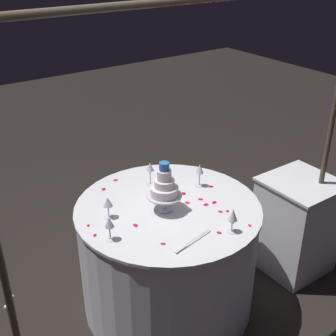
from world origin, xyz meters
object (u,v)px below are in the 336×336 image
object	(u,v)px
decorative_arch	(205,136)
wine_glass_3	(109,224)
wine_glass_2	(200,170)
cake_knife	(191,243)
tiered_cake	(164,187)
side_table	(296,225)
wine_glass_1	(233,216)
main_table	(168,256)
wine_glass_4	(108,203)
wine_glass_0	(150,168)

from	to	relation	value
decorative_arch	wine_glass_3	distance (m)	0.72
wine_glass_2	cake_knife	bearing A→B (deg)	46.92
wine_glass_2	tiered_cake	bearing A→B (deg)	16.77
wine_glass_3	side_table	bearing A→B (deg)	174.37
wine_glass_1	wine_glass_2	world-z (taller)	wine_glass_2
side_table	wine_glass_1	size ratio (longest dim) A/B	4.88
side_table	cake_knife	world-z (taller)	cake_knife
main_table	wine_glass_2	world-z (taller)	wine_glass_2
side_table	wine_glass_2	world-z (taller)	wine_glass_2
wine_glass_2	wine_glass_4	size ratio (longest dim) A/B	1.16
side_table	wine_glass_0	bearing A→B (deg)	-29.70
side_table	wine_glass_3	bearing A→B (deg)	-5.63
wine_glass_3	cake_knife	world-z (taller)	wine_glass_3
wine_glass_0	wine_glass_3	xyz separation A→B (m)	(0.53, 0.40, -0.02)
wine_glass_1	wine_glass_4	xyz separation A→B (m)	(0.51, -0.55, -0.01)
wine_glass_3	cake_knife	distance (m)	0.47
wine_glass_0	wine_glass_1	distance (m)	0.74
wine_glass_0	wine_glass_4	xyz separation A→B (m)	(0.43, 0.19, -0.02)
wine_glass_3	decorative_arch	bearing A→B (deg)	153.33
wine_glass_1	cake_knife	xyz separation A→B (m)	(0.26, -0.05, -0.10)
wine_glass_0	wine_glass_3	world-z (taller)	wine_glass_0
wine_glass_0	wine_glass_4	distance (m)	0.47
wine_glass_3	wine_glass_4	bearing A→B (deg)	-116.52
main_table	cake_knife	world-z (taller)	cake_knife
side_table	tiered_cake	world-z (taller)	tiered_cake
main_table	cake_knife	size ratio (longest dim) A/B	4.07
wine_glass_4	cake_knife	distance (m)	0.56
side_table	wine_glass_1	xyz separation A→B (m)	(0.88, 0.20, 0.52)
main_table	wine_glass_2	bearing A→B (deg)	-164.03
wine_glass_1	main_table	bearing A→B (deg)	-71.94
decorative_arch	main_table	world-z (taller)	decorative_arch
tiered_cake	wine_glass_0	distance (m)	0.34
side_table	wine_glass_0	size ratio (longest dim) A/B	4.42
decorative_arch	wine_glass_2	distance (m)	0.72
decorative_arch	wine_glass_2	size ratio (longest dim) A/B	13.73
cake_knife	wine_glass_1	bearing A→B (deg)	169.52
decorative_arch	wine_glass_4	xyz separation A→B (m)	(0.37, -0.44, -0.50)
decorative_arch	wine_glass_1	size ratio (longest dim) A/B	14.67
wine_glass_1	wine_glass_3	world-z (taller)	wine_glass_1
main_table	wine_glass_2	size ratio (longest dim) A/B	7.24
decorative_arch	cake_knife	size ratio (longest dim) A/B	7.72
main_table	cake_knife	bearing A→B (deg)	72.63
tiered_cake	wine_glass_2	size ratio (longest dim) A/B	2.00
wine_glass_2	wine_glass_4	bearing A→B (deg)	-1.17
wine_glass_3	wine_glass_4	size ratio (longest dim) A/B	1.03
cake_knife	side_table	bearing A→B (deg)	-172.69
wine_glass_0	wine_glass_2	size ratio (longest dim) A/B	1.03
wine_glass_1	wine_glass_2	bearing A→B (deg)	-109.42
wine_glass_4	cake_knife	size ratio (longest dim) A/B	0.48
wine_glass_0	tiered_cake	bearing A→B (deg)	71.85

